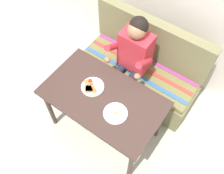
{
  "coord_description": "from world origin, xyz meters",
  "views": [
    {
      "loc": [
        0.83,
        -1.01,
        2.9
      ],
      "look_at": [
        0.0,
        0.15,
        0.72
      ],
      "focal_mm": 41.5,
      "sensor_mm": 36.0,
      "label": 1
    }
  ],
  "objects_px": {
    "couch": "(141,70)",
    "plate_eggs": "(115,113)",
    "table": "(103,101)",
    "plate_breakfast": "(92,87)",
    "person": "(132,56)"
  },
  "relations": [
    {
      "from": "table",
      "to": "plate_eggs",
      "type": "height_order",
      "value": "plate_eggs"
    },
    {
      "from": "table",
      "to": "plate_breakfast",
      "type": "xyz_separation_m",
      "value": [
        -0.16,
        0.02,
        0.1
      ]
    },
    {
      "from": "table",
      "to": "plate_breakfast",
      "type": "distance_m",
      "value": 0.19
    },
    {
      "from": "plate_breakfast",
      "to": "plate_eggs",
      "type": "height_order",
      "value": "plate_breakfast"
    },
    {
      "from": "plate_eggs",
      "to": "couch",
      "type": "bearing_deg",
      "value": 103.59
    },
    {
      "from": "couch",
      "to": "person",
      "type": "height_order",
      "value": "person"
    },
    {
      "from": "table",
      "to": "plate_breakfast",
      "type": "bearing_deg",
      "value": 172.18
    },
    {
      "from": "table",
      "to": "plate_eggs",
      "type": "distance_m",
      "value": 0.24
    },
    {
      "from": "couch",
      "to": "plate_eggs",
      "type": "xyz_separation_m",
      "value": [
        0.2,
        -0.84,
        0.41
      ]
    },
    {
      "from": "couch",
      "to": "person",
      "type": "distance_m",
      "value": 0.45
    },
    {
      "from": "plate_breakfast",
      "to": "couch",
      "type": "bearing_deg",
      "value": 78.02
    },
    {
      "from": "table",
      "to": "person",
      "type": "bearing_deg",
      "value": 94.92
    },
    {
      "from": "person",
      "to": "plate_eggs",
      "type": "relative_size",
      "value": 5.27
    },
    {
      "from": "couch",
      "to": "plate_breakfast",
      "type": "xyz_separation_m",
      "value": [
        -0.16,
        -0.74,
        0.41
      ]
    },
    {
      "from": "person",
      "to": "plate_breakfast",
      "type": "height_order",
      "value": "person"
    }
  ]
}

